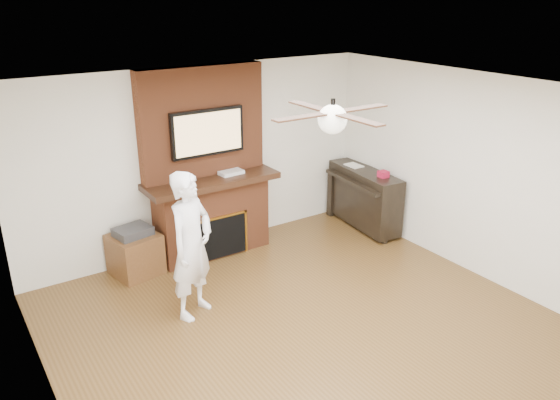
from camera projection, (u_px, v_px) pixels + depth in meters
room_shell at (329, 231)px, 5.16m from camera, size 5.36×5.86×2.86m
fireplace at (209, 182)px, 7.23m from camera, size 1.78×0.64×2.50m
tv at (208, 132)px, 6.95m from camera, size 1.00×0.08×0.60m
ceiling_fan at (333, 118)px, 4.77m from camera, size 1.21×1.21×0.31m
person at (191, 245)px, 5.82m from camera, size 0.73×0.65×1.65m
side_table at (135, 252)px, 6.86m from camera, size 0.64×0.64×0.63m
piano at (364, 197)px, 8.17m from camera, size 0.64×1.40×0.98m
cable_box at (231, 172)px, 7.27m from camera, size 0.33×0.20×0.05m
candle_orange at (205, 253)px, 7.35m from camera, size 0.07×0.07×0.12m
candle_green at (215, 255)px, 7.34m from camera, size 0.07×0.07×0.08m
candle_cream at (222, 252)px, 7.40m from camera, size 0.09×0.09×0.11m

